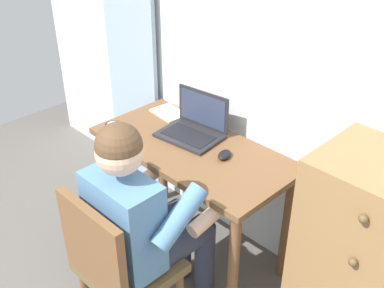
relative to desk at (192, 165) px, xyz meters
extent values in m
cube|color=silver|center=(0.48, 0.35, 0.63)|extent=(4.80, 0.05, 2.50)
cube|color=#8EA3B7|center=(-0.86, 0.28, 0.49)|extent=(0.49, 0.03, 2.22)
cube|color=brown|center=(0.00, 0.00, 0.10)|extent=(1.14, 0.56, 0.03)
cylinder|color=brown|center=(-0.51, -0.22, -0.26)|extent=(0.06, 0.06, 0.70)
cylinder|color=brown|center=(0.51, -0.22, -0.26)|extent=(0.06, 0.06, 0.70)
cylinder|color=brown|center=(-0.51, 0.22, -0.26)|extent=(0.06, 0.06, 0.70)
cylinder|color=brown|center=(0.51, 0.22, -0.26)|extent=(0.06, 0.06, 0.70)
cube|color=olive|center=(1.04, 0.07, -0.09)|extent=(0.60, 0.44, 1.06)
sphere|color=brown|center=(1.04, -0.17, 0.13)|extent=(0.04, 0.04, 0.04)
sphere|color=brown|center=(1.04, -0.17, 0.34)|extent=(0.04, 0.04, 0.04)
cube|color=brown|center=(0.19, -0.61, -0.20)|extent=(0.42, 0.40, 0.05)
cube|color=brown|center=(0.20, -0.79, 0.04)|extent=(0.42, 0.04, 0.42)
cylinder|color=brown|center=(0.02, -0.45, -0.42)|extent=(0.04, 0.04, 0.39)
cylinder|color=#33384C|center=(0.28, -0.38, -0.15)|extent=(0.14, 0.40, 0.14)
cylinder|color=#33384C|center=(0.10, -0.39, -0.15)|extent=(0.14, 0.40, 0.14)
cylinder|color=#33384C|center=(0.28, -0.18, -0.39)|extent=(0.11, 0.11, 0.46)
cylinder|color=#33384C|center=(0.10, -0.19, -0.39)|extent=(0.11, 0.11, 0.46)
cube|color=teal|center=(0.19, -0.62, 0.08)|extent=(0.36, 0.20, 0.46)
cylinder|color=teal|center=(0.41, -0.48, 0.16)|extent=(0.09, 0.30, 0.25)
cylinder|color=teal|center=(-0.03, -0.49, 0.16)|extent=(0.09, 0.30, 0.25)
cylinder|color=#DBAD8E|center=(0.41, -0.28, 0.05)|extent=(0.07, 0.27, 0.11)
cylinder|color=#DBAD8E|center=(-0.03, -0.29, 0.05)|extent=(0.07, 0.27, 0.11)
sphere|color=#DBAD8E|center=(0.19, -0.61, 0.44)|extent=(0.20, 0.20, 0.20)
sphere|color=#513823|center=(0.19, -0.61, 0.47)|extent=(0.20, 0.20, 0.20)
cube|color=#232326|center=(-0.08, 0.06, 0.13)|extent=(0.37, 0.28, 0.02)
cube|color=black|center=(-0.08, 0.05, 0.14)|extent=(0.30, 0.19, 0.00)
cube|color=#232326|center=(-0.09, 0.18, 0.25)|extent=(0.34, 0.05, 0.22)
cube|color=#2D3851|center=(-0.09, 0.17, 0.25)|extent=(0.30, 0.04, 0.18)
ellipsoid|color=black|center=(0.20, 0.04, 0.14)|extent=(0.09, 0.11, 0.03)
cylinder|color=black|center=(-0.46, -0.18, 0.14)|extent=(0.09, 0.09, 0.03)
cylinder|color=silver|center=(-0.46, -0.18, 0.15)|extent=(0.06, 0.06, 0.00)
cube|color=silver|center=(-0.38, 0.17, 0.13)|extent=(0.23, 0.17, 0.01)
camera|label=1|loc=(1.53, -1.52, 1.43)|focal=43.64mm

